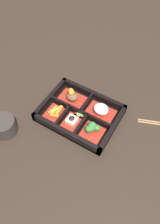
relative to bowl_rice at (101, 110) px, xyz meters
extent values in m
plane|color=black|center=(-0.06, -0.05, -0.03)|extent=(3.00, 3.00, 0.00)
cube|color=black|center=(-0.06, -0.05, -0.02)|extent=(0.28, 0.22, 0.01)
cube|color=black|center=(-0.06, -0.15, -0.01)|extent=(0.28, 0.01, 0.04)
cube|color=black|center=(-0.06, 0.06, -0.01)|extent=(0.28, 0.01, 0.04)
cube|color=black|center=(-0.20, -0.05, -0.01)|extent=(0.01, 0.22, 0.04)
cube|color=black|center=(0.07, -0.05, -0.01)|extent=(0.01, 0.22, 0.04)
cube|color=black|center=(-0.06, -0.05, -0.01)|extent=(0.26, 0.01, 0.04)
cube|color=black|center=(-0.11, -0.09, -0.01)|extent=(0.01, 0.09, 0.04)
cube|color=black|center=(-0.03, -0.09, -0.01)|extent=(0.01, 0.09, 0.04)
cube|color=black|center=(-0.06, 0.00, -0.01)|extent=(0.01, 0.09, 0.04)
cube|color=maroon|center=(-0.13, 0.00, -0.02)|extent=(0.11, 0.07, 0.01)
ellipsoid|color=brown|center=(-0.13, 0.00, 0.00)|extent=(0.05, 0.04, 0.03)
sphere|color=orange|center=(-0.13, 0.00, 0.02)|extent=(0.02, 0.02, 0.02)
sphere|color=orange|center=(-0.14, 0.01, 0.02)|extent=(0.02, 0.02, 0.02)
sphere|color=orange|center=(-0.13, 0.00, 0.02)|extent=(0.02, 0.02, 0.02)
cube|color=maroon|center=(0.00, 0.00, -0.02)|extent=(0.11, 0.07, 0.01)
ellipsoid|color=silver|center=(0.00, 0.00, 0.01)|extent=(0.06, 0.05, 0.04)
cube|color=maroon|center=(-0.15, -0.09, -0.02)|extent=(0.06, 0.07, 0.01)
cylinder|color=orange|center=(-0.16, -0.09, -0.01)|extent=(0.02, 0.04, 0.01)
cylinder|color=orange|center=(-0.14, -0.08, 0.00)|extent=(0.02, 0.04, 0.02)
cylinder|color=orange|center=(-0.14, -0.11, -0.01)|extent=(0.03, 0.02, 0.01)
cylinder|color=orange|center=(-0.15, -0.08, -0.01)|extent=(0.04, 0.05, 0.02)
cylinder|color=orange|center=(-0.15, -0.09, -0.01)|extent=(0.02, 0.03, 0.01)
cube|color=maroon|center=(-0.07, -0.09, -0.02)|extent=(0.06, 0.07, 0.01)
cube|color=beige|center=(-0.07, -0.09, 0.00)|extent=(0.04, 0.04, 0.02)
ellipsoid|color=black|center=(-0.07, -0.09, 0.01)|extent=(0.02, 0.02, 0.01)
cube|color=maroon|center=(0.02, -0.09, -0.02)|extent=(0.07, 0.07, 0.01)
sphere|color=#2D6B2D|center=(0.02, -0.08, 0.00)|extent=(0.02, 0.02, 0.02)
sphere|color=#2D6B2D|center=(0.01, -0.08, 0.00)|extent=(0.03, 0.03, 0.03)
sphere|color=#2D6B2D|center=(0.00, -0.10, 0.00)|extent=(0.03, 0.03, 0.03)
sphere|color=#2D6B2D|center=(0.01, -0.09, 0.00)|extent=(0.03, 0.03, 0.03)
cube|color=maroon|center=(-0.06, -0.05, -0.02)|extent=(0.04, 0.04, 0.01)
cylinder|color=#75A84C|center=(-0.06, -0.04, -0.01)|extent=(0.02, 0.02, 0.00)
cylinder|color=#75A84C|center=(-0.06, -0.05, -0.01)|extent=(0.02, 0.02, 0.00)
cylinder|color=#75A84C|center=(-0.06, -0.04, -0.01)|extent=(0.02, 0.02, 0.01)
cylinder|color=#2D2823|center=(-0.26, -0.24, 0.00)|extent=(0.09, 0.09, 0.06)
cylinder|color=#597A38|center=(-0.26, -0.24, 0.03)|extent=(0.07, 0.07, 0.01)
camera|label=1|loc=(0.18, -0.45, 0.66)|focal=35.00mm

